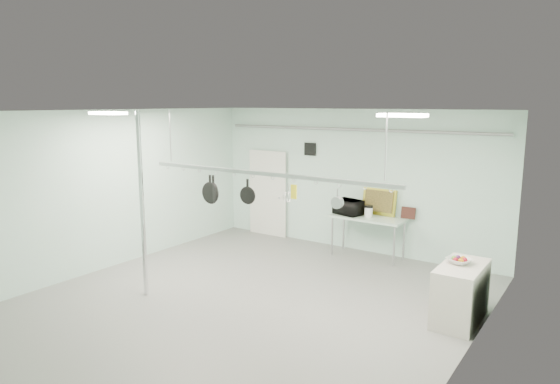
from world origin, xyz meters
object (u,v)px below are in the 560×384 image
Objects in this scene: side_cabinet at (461,293)px; skillet_left at (210,189)px; microwave at (348,207)px; chrome_pole at (142,206)px; coffee_canister at (369,212)px; fruit_bowl at (459,261)px; skillet_mid at (213,189)px; prep_table at (368,220)px; pot_rack at (263,172)px; skillet_right at (248,191)px.

skillet_left is (-4.10, -1.10, 1.38)m from side_cabinet.
side_cabinet is 1.99× the size of microwave.
chrome_pole reaches higher than microwave.
skillet_left reaches higher than coffee_canister.
microwave is 1.67× the size of fruit_bowl.
skillet_mid is at bearing -114.53° from coffee_canister.
skillet_left is at bearing -115.16° from prep_table.
microwave reaches higher than side_cabinet.
skillet_left is (-1.57, -3.27, 0.82)m from coffee_canister.
microwave reaches higher than coffee_canister.
pot_rack is 3.44m from microwave.
pot_rack is at bearing -159.55° from side_cabinet.
chrome_pole reaches higher than side_cabinet.
prep_table is 7.56× the size of coffee_canister.
microwave is 3.51m from skillet_left.
chrome_pole reaches higher than skillet_mid.
skillet_mid is (-4.03, -1.10, 1.40)m from side_cabinet.
chrome_pole is at bearing -156.02° from skillet_right.
pot_rack is 1.14m from skillet_mid.
skillet_right is at bearing 100.22° from microwave.
prep_table is 1.33× the size of side_cabinet.
skillet_mid and skillet_right have the same top height.
skillet_left is 1.23× the size of skillet_right.
coffee_canister is at bearing -161.67° from microwave.
pot_rack is at bearing 105.78° from microwave.
chrome_pole is at bearing -154.65° from pot_rack.
chrome_pole is 5.37m from side_cabinet.
prep_table is 3.75m from skillet_mid.
side_cabinet is at bearing 22.41° from chrome_pole.
chrome_pole is at bearing 80.85° from microwave.
skillet_mid is 0.76m from skillet_right.
prep_table is at bearing 122.42° from coffee_canister.
side_cabinet is (4.85, 2.00, -1.15)m from chrome_pole.
skillet_mid reaches higher than prep_table.
prep_table is 3.61m from pot_rack.
coffee_canister is at bearing 66.93° from skillet_left.
microwave reaches higher than prep_table.
chrome_pole is at bearing -119.06° from coffee_canister.
side_cabinet is 3.33× the size of fruit_bowl.
fruit_bowl is at bearing 23.24° from chrome_pole.
pot_rack is at bearing -96.91° from prep_table.
prep_table is at bearing 83.09° from pot_rack.
skillet_mid is at bearing 180.00° from pot_rack.
side_cabinet is 3.73m from skillet_right.
skillet_mid reaches higher than microwave.
chrome_pole reaches higher than pot_rack.
coffee_canister is 3.69m from skillet_mid.
skillet_mid is at bearing 87.36° from microwave.
chrome_pole is 6.21× the size of skillet_left.
skillet_left is 1.07× the size of skillet_mid.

